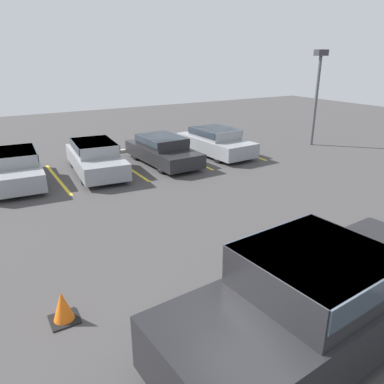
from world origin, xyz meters
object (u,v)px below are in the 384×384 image
object	(u,v)px
parked_sedan_d	(215,141)
traffic_cone	(63,307)
pickup_truck	(324,296)
wheel_stop_curb	(110,153)
parked_sedan_b	(95,156)
parked_sedan_a	(14,166)
light_post	(318,83)
parked_sedan_c	(162,149)

from	to	relation	value
parked_sedan_d	traffic_cone	xyz separation A→B (m)	(-9.27, -8.70, -0.40)
pickup_truck	parked_sedan_d	xyz separation A→B (m)	(5.64, 11.48, -0.24)
pickup_truck	wheel_stop_curb	size ratio (longest dim) A/B	3.72
pickup_truck	wheel_stop_curb	world-z (taller)	pickup_truck
parked_sedan_b	parked_sedan_d	bearing A→B (deg)	94.63
parked_sedan_a	light_post	xyz separation A→B (m)	(14.66, -1.20, 2.56)
pickup_truck	parked_sedan_c	distance (m)	11.68
parked_sedan_c	wheel_stop_curb	world-z (taller)	parked_sedan_c
parked_sedan_a	wheel_stop_curb	xyz separation A→B (m)	(4.54, 2.45, -0.60)
parked_sedan_a	light_post	bearing A→B (deg)	89.53
pickup_truck	wheel_stop_curb	xyz separation A→B (m)	(1.19, 14.19, -0.85)
traffic_cone	wheel_stop_curb	size ratio (longest dim) A/B	0.37
wheel_stop_curb	parked_sedan_a	bearing A→B (deg)	-151.66
parked_sedan_b	parked_sedan_a	bearing A→B (deg)	-88.60
pickup_truck	parked_sedan_b	bearing A→B (deg)	87.27
parked_sedan_a	traffic_cone	distance (m)	8.98
parked_sedan_b	traffic_cone	bearing A→B (deg)	-15.66
light_post	traffic_cone	world-z (taller)	light_post
parked_sedan_c	light_post	xyz separation A→B (m)	(8.61, -0.82, 2.57)
parked_sedan_c	wheel_stop_curb	size ratio (longest dim) A/B	2.67
parked_sedan_d	traffic_cone	bearing A→B (deg)	-49.91
light_post	traffic_cone	xyz separation A→B (m)	(-14.95, -7.77, -2.95)
parked_sedan_d	light_post	size ratio (longest dim) A/B	0.89
parked_sedan_b	parked_sedan_c	bearing A→B (deg)	91.71
pickup_truck	parked_sedan_c	bearing A→B (deg)	72.43
light_post	wheel_stop_curb	xyz separation A→B (m)	(-10.12, 3.65, -3.16)
light_post	traffic_cone	distance (m)	17.10
parked_sedan_c	traffic_cone	size ratio (longest dim) A/B	7.23
parked_sedan_a	traffic_cone	size ratio (longest dim) A/B	7.21
pickup_truck	light_post	distance (m)	15.64
pickup_truck	parked_sedan_a	world-z (taller)	pickup_truck
parked_sedan_c	parked_sedan_d	size ratio (longest dim) A/B	1.01
parked_sedan_a	parked_sedan_c	distance (m)	6.07
parked_sedan_b	parked_sedan_c	size ratio (longest dim) A/B	1.05
parked_sedan_a	parked_sedan_c	bearing A→B (deg)	90.55
pickup_truck	light_post	xyz separation A→B (m)	(11.32, 10.54, 2.31)
parked_sedan_a	wheel_stop_curb	bearing A→B (deg)	122.56
parked_sedan_d	light_post	bearing A→B (deg)	77.50
pickup_truck	traffic_cone	distance (m)	4.62
light_post	traffic_cone	bearing A→B (deg)	-152.55
parked_sedan_d	wheel_stop_curb	xyz separation A→B (m)	(-4.44, 2.71, -0.61)
parked_sedan_a	light_post	world-z (taller)	light_post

